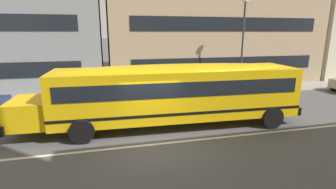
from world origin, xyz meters
The scene contains 5 objects.
ground_plane centered at (0.00, 0.00, 0.00)m, with size 400.00×400.00×0.00m, color #4C4C4F.
sidewalk_far centered at (0.00, 8.44, 0.01)m, with size 120.00×3.00×0.01m, color gray.
lane_centreline centered at (0.00, 0.00, 0.00)m, with size 110.00×0.16×0.01m, color silver.
school_bus centered at (1.27, 1.97, 1.78)m, with size 13.48×3.50×2.99m.
street_lamp centered at (8.16, 7.74, 4.31)m, with size 0.44×0.44×6.80m.
Camera 1 is at (-1.74, -9.44, 4.46)m, focal length 27.05 mm.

